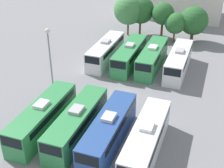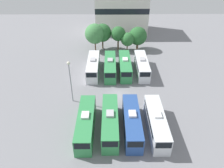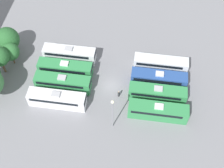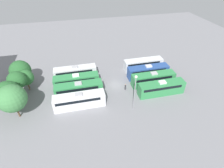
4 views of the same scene
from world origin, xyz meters
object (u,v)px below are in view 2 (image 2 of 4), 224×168
(bus_1, at_px, (110,121))
(worker_person, at_px, (107,98))
(bus_2, at_px, (132,121))
(light_pole, at_px, (70,76))
(bus_3, at_px, (156,122))
(bus_4, at_px, (93,66))
(tree_1, at_px, (102,33))
(bus_6, at_px, (125,65))
(tree_0, at_px, (95,34))
(tree_2, at_px, (118,34))
(tree_4, at_px, (138,36))
(bus_0, at_px, (86,122))
(tree_3, at_px, (127,39))
(depot_building, at_px, (121,9))
(bus_5, at_px, (110,66))
(bus_7, at_px, (142,65))

(bus_1, bearing_deg, worker_person, 93.87)
(bus_2, xyz_separation_m, light_pole, (-10.88, 7.75, 4.05))
(bus_3, bearing_deg, bus_4, 120.99)
(worker_person, distance_m, tree_1, 25.39)
(bus_6, relative_size, tree_0, 1.44)
(worker_person, xyz_separation_m, tree_0, (-3.66, 23.87, 4.17))
(tree_2, xyz_separation_m, tree_4, (5.53, 0.46, -0.84))
(bus_0, xyz_separation_m, tree_0, (-0.24, 31.61, 3.18))
(bus_1, relative_size, light_pole, 1.28)
(bus_6, xyz_separation_m, tree_3, (1.30, 11.57, 1.85))
(bus_0, xyz_separation_m, worker_person, (3.42, 7.74, -0.99))
(bus_4, distance_m, tree_2, 14.59)
(bus_3, xyz_separation_m, tree_3, (-2.68, 30.80, 1.85))
(tree_3, bearing_deg, tree_0, 175.28)
(bus_0, relative_size, tree_2, 1.62)
(light_pole, xyz_separation_m, depot_building, (11.13, 39.84, 1.54))
(worker_person, height_order, tree_1, tree_1)
(depot_building, bearing_deg, bus_2, -90.30)
(tree_2, bearing_deg, bus_1, -94.17)
(bus_3, bearing_deg, bus_1, 177.96)
(bus_5, height_order, tree_2, tree_2)
(bus_1, bearing_deg, bus_5, 89.92)
(bus_3, bearing_deg, bus_6, 101.71)
(tree_0, bearing_deg, tree_3, -4.72)
(depot_building, bearing_deg, tree_0, -116.19)
(tree_4, bearing_deg, bus_7, -91.42)
(bus_6, bearing_deg, bus_3, -78.29)
(tree_4, bearing_deg, bus_6, -108.14)
(bus_2, bearing_deg, light_pole, 144.54)
(bus_3, relative_size, bus_6, 1.00)
(bus_3, relative_size, tree_0, 1.44)
(bus_2, distance_m, worker_person, 8.58)
(worker_person, xyz_separation_m, tree_3, (5.33, 23.12, 2.83))
(tree_3, bearing_deg, bus_4, -126.97)
(bus_1, xyz_separation_m, tree_1, (-2.10, 32.44, 3.03))
(worker_person, bearing_deg, tree_3, 77.01)
(bus_2, distance_m, bus_7, 19.46)
(bus_0, relative_size, bus_2, 1.00)
(bus_5, bearing_deg, tree_3, 67.99)
(tree_0, bearing_deg, worker_person, -81.27)
(tree_3, relative_size, tree_4, 0.84)
(tree_0, bearing_deg, bus_7, -46.48)
(bus_1, xyz_separation_m, bus_2, (3.57, -0.08, 0.00))
(worker_person, relative_size, tree_4, 0.25)
(bus_1, height_order, bus_3, same)
(bus_0, relative_size, tree_4, 1.71)
(tree_0, distance_m, tree_3, 9.13)
(tree_0, relative_size, tree_1, 1.05)
(depot_building, bearing_deg, bus_1, -94.60)
(bus_2, relative_size, bus_3, 1.00)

